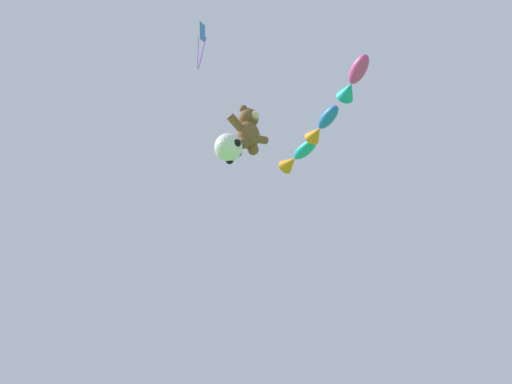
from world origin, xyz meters
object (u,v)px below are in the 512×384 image
diamond_kite (202,38)px  fish_kite_cobalt (322,126)px  teddy_bear_kite (249,130)px  soccer_ball_kite (229,148)px  fish_kite_magenta (353,80)px  fish_kite_teal (297,156)px

diamond_kite → fish_kite_cobalt: bearing=-20.9°
teddy_bear_kite → soccer_ball_kite: size_ratio=1.92×
soccer_ball_kite → fish_kite_magenta: size_ratio=0.54×
fish_kite_magenta → soccer_ball_kite: bearing=129.7°
teddy_bear_kite → diamond_kite: diamond_kite is taller
diamond_kite → soccer_ball_kite: bearing=-15.6°
soccer_ball_kite → fish_kite_teal: bearing=5.3°
teddy_bear_kite → soccer_ball_kite: (-0.76, 0.13, -1.19)m
soccer_ball_kite → fish_kite_teal: (4.31, 0.40, 2.26)m
fish_kite_magenta → diamond_kite: bearing=137.7°
teddy_bear_kite → fish_kite_teal: (3.55, 0.53, 1.07)m
fish_kite_cobalt → soccer_ball_kite: bearing=157.2°
fish_kite_teal → fish_kite_cobalt: size_ratio=1.14×
soccer_ball_kite → fish_kite_magenta: (2.83, -3.41, 2.82)m
fish_kite_magenta → diamond_kite: size_ratio=0.66×
teddy_bear_kite → fish_kite_cobalt: fish_kite_cobalt is taller
fish_kite_magenta → diamond_kite: diamond_kite is taller
fish_kite_teal → teddy_bear_kite: bearing=-171.5°
teddy_bear_kite → fish_kite_magenta: size_ratio=1.03×
teddy_bear_kite → fish_kite_cobalt: (2.76, -1.35, 1.16)m
fish_kite_cobalt → fish_kite_magenta: (-0.70, -1.93, 0.48)m
fish_kite_cobalt → fish_kite_magenta: size_ratio=1.07×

